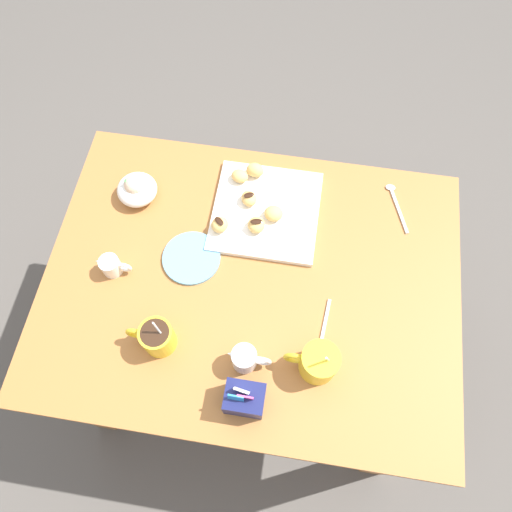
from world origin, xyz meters
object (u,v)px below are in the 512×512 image
Objects in this scene: sugar_caddy at (245,399)px; beignet_5 at (274,213)px; beignet_4 at (240,176)px; dining_table at (251,296)px; beignet_0 at (220,225)px; beignet_2 at (249,198)px; pastry_plate_square at (266,211)px; cream_pitcher_white at (245,358)px; beignet_3 at (256,225)px; coffee_mug_yellow_right at (157,337)px; chocolate_sauce_pitcher at (111,265)px; ice_cream_bowl at (137,189)px; saucer_sky_left at (191,258)px; coffee_mug_yellow_left at (318,362)px; beignet_1 at (255,170)px.

beignet_5 is at bearing -89.61° from sugar_caddy.
dining_table is at bearing 105.18° from beignet_4.
beignet_2 is (-0.06, -0.09, -0.00)m from beignet_0.
cream_pitcher_white is at bearing 91.74° from pastry_plate_square.
beignet_4 is 0.15m from beignet_5.
sugar_caddy is 2.19× the size of beignet_3.
cream_pitcher_white is 0.09m from sugar_caddy.
coffee_mug_yellow_right is 0.45m from beignet_2.
beignet_5 is at bearing -157.42° from beignet_0.
sugar_caddy reaches higher than chocolate_sauce_pitcher.
coffee_mug_yellow_right is at bearing 74.75° from beignet_0.
beignet_3 is (-0.03, 0.08, 0.00)m from beignet_2.
beignet_5 is at bearing 177.40° from ice_cream_bowl.
beignet_4 is (0.07, -0.15, -0.00)m from beignet_3.
ice_cream_bowl reaches higher than cream_pitcher_white.
ice_cream_bowl is at bearing -2.60° from beignet_5.
beignet_2 is 0.95× the size of beignet_5.
ice_cream_bowl is 0.26m from beignet_0.
beignet_0 is (-0.06, -0.10, 0.03)m from saucer_sky_left.
beignet_4 is at bearing -45.05° from pastry_plate_square.
cream_pitcher_white is 0.99× the size of sugar_caddy.
cream_pitcher_white is at bearing 5.33° from coffee_mug_yellow_left.
ice_cream_bowl is 2.32× the size of beignet_4.
sugar_caddy is 2.22× the size of beignet_4.
beignet_2 is at bearing -109.92° from coffee_mug_yellow_right.
saucer_sky_left is at bearing -53.08° from cream_pitcher_white.
beignet_2 is at bearing -81.70° from sugar_caddy.
beignet_1 is at bearing -61.17° from beignet_5.
coffee_mug_yellow_right is 2.78× the size of beignet_2.
coffee_mug_yellow_left reaches higher than chocolate_sauce_pitcher.
dining_table is 11.78× the size of chocolate_sauce_pitcher.
beignet_3 reaches higher than beignet_4.
saucer_sky_left is (-0.03, -0.23, -0.04)m from coffee_mug_yellow_right.
coffee_mug_yellow_left reaches higher than beignet_4.
beignet_3 is at bearing 73.81° from pastry_plate_square.
beignet_0 is (0.11, -0.13, 0.16)m from dining_table.
beignet_0 reaches higher than dining_table.
coffee_mug_yellow_right reaches higher than beignet_3.
chocolate_sauce_pitcher is at bearing 88.28° from ice_cream_bowl.
beignet_0 reaches higher than pastry_plate_square.
coffee_mug_yellow_right reaches higher than beignet_4.
ice_cream_bowl is at bearing -36.50° from coffee_mug_yellow_left.
sugar_caddy reaches higher than cream_pitcher_white.
beignet_4 is (0.08, -0.29, 0.16)m from dining_table.
beignet_0 is (0.11, 0.07, 0.03)m from pastry_plate_square.
beignet_2 is (0.04, -0.23, 0.16)m from dining_table.
coffee_mug_yellow_left is at bearing 143.50° from ice_cream_bowl.
coffee_mug_yellow_right is (0.20, 0.40, 0.04)m from pastry_plate_square.
sugar_caddy is at bearing 95.58° from beignet_3.
chocolate_sauce_pitcher reaches higher than beignet_2.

